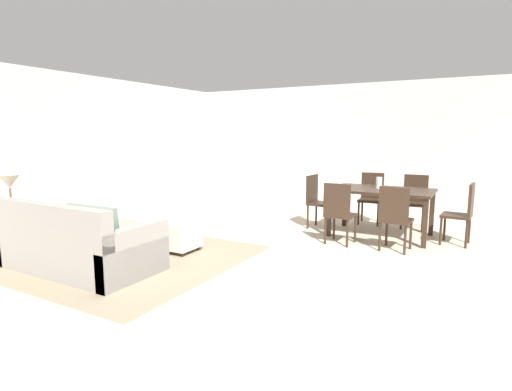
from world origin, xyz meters
name	(u,v)px	position (x,y,z in m)	size (l,w,h in m)	color
ground_plane	(269,277)	(0.00, 0.00, 0.00)	(10.80, 10.80, 0.00)	beige
wall_back	(376,147)	(0.00, 5.00, 1.35)	(9.00, 0.12, 2.70)	beige
wall_left	(53,150)	(-4.50, 0.50, 1.35)	(0.12, 11.00, 2.70)	beige
area_rug	(124,257)	(-2.04, -0.25, 0.00)	(3.00, 2.80, 0.01)	gray
couch	(77,246)	(-2.16, -0.87, 0.29)	(1.96, 0.97, 0.86)	gray
ottoman_table	(160,232)	(-1.92, 0.31, 0.24)	(1.19, 0.46, 0.42)	silver
side_table	(13,222)	(-3.45, -0.88, 0.45)	(0.40, 0.40, 0.56)	brown
table_lamp	(9,183)	(-3.45, -0.88, 0.97)	(0.26, 0.26, 0.52)	brown
dining_table	(381,195)	(0.67, 2.60, 0.67)	(1.55, 0.97, 0.76)	#332319
dining_chair_near_left	(339,210)	(0.25, 1.76, 0.52)	(0.42, 0.42, 0.92)	#332319
dining_chair_near_right	(395,215)	(1.04, 1.78, 0.52)	(0.42, 0.42, 0.92)	#332319
dining_chair_far_left	(371,195)	(0.30, 3.49, 0.52)	(0.43, 0.43, 0.92)	#332319
dining_chair_far_right	(415,198)	(1.05, 3.49, 0.52)	(0.41, 0.41, 0.92)	#332319
dining_chair_head_east	(463,210)	(1.84, 2.62, 0.52)	(0.43, 0.43, 0.92)	#332319
dining_chair_head_west	(317,198)	(-0.44, 2.65, 0.52)	(0.43, 0.43, 0.92)	#332319
vase_centerpiece	(379,183)	(0.61, 2.65, 0.85)	(0.10, 0.10, 0.18)	silver
book_on_ottoman	(164,218)	(-1.89, 0.37, 0.44)	(0.26, 0.20, 0.03)	silver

